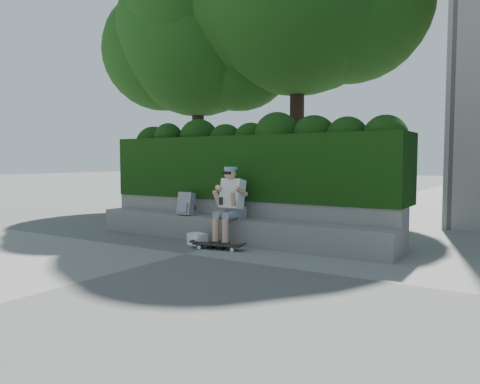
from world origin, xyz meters
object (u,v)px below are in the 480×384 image
Objects in this scene: skateboard at (218,245)px; backpack_ground at (198,239)px; backpack_plaid at (186,204)px; person at (230,202)px.

backpack_ground reaches higher than skateboard.
person is at bearing -8.37° from backpack_plaid.
skateboard is 2.72× the size of backpack_ground.
backpack_plaid is 1.33× the size of backpack_ground.
backpack_ground is at bearing -39.41° from backpack_plaid.
skateboard is at bearing 0.99° from backpack_ground.
skateboard is 1.39m from backpack_plaid.
backpack_ground is (0.61, -0.43, -0.56)m from backpack_plaid.
person is 4.25× the size of backpack_ground.
backpack_ground is (-0.52, 0.12, 0.03)m from skateboard.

